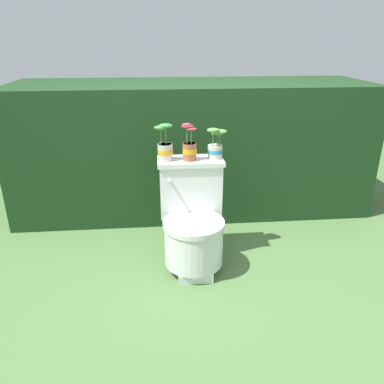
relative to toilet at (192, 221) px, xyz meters
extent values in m
plane|color=#4C703D|center=(0.09, -0.10, -0.33)|extent=(12.00, 12.00, 0.00)
cube|color=#193819|center=(0.09, 1.03, 0.24)|extent=(3.10, 0.93, 1.14)
cube|color=silver|center=(0.00, -0.09, -0.30)|extent=(0.23, 0.35, 0.07)
cylinder|color=silver|center=(0.00, -0.09, -0.13)|extent=(0.39, 0.39, 0.28)
cylinder|color=silver|center=(0.00, -0.09, 0.03)|extent=(0.41, 0.41, 0.04)
cube|color=silver|center=(0.00, 0.14, 0.18)|extent=(0.43, 0.20, 0.38)
cube|color=silver|center=(0.00, 0.14, 0.38)|extent=(0.45, 0.22, 0.03)
cylinder|color=silver|center=(-0.15, 0.02, 0.29)|extent=(0.02, 0.05, 0.02)
cylinder|color=beige|center=(-0.17, 0.14, 0.45)|extent=(0.10, 0.10, 0.11)
cylinder|color=orange|center=(-0.17, 0.14, 0.46)|extent=(0.10, 0.10, 0.03)
cylinder|color=#332319|center=(-0.17, 0.14, 0.50)|extent=(0.09, 0.09, 0.01)
cylinder|color=#4C753D|center=(-0.16, 0.12, 0.57)|extent=(0.01, 0.01, 0.11)
ellipsoid|color=#387F38|center=(-0.16, 0.12, 0.63)|extent=(0.09, 0.07, 0.03)
cylinder|color=#4C753D|center=(-0.20, 0.12, 0.56)|extent=(0.01, 0.01, 0.10)
ellipsoid|color=#387F38|center=(-0.20, 0.12, 0.62)|extent=(0.09, 0.06, 0.03)
cylinder|color=#9E5638|center=(-0.01, 0.13, 0.46)|extent=(0.09, 0.09, 0.12)
cylinder|color=orange|center=(-0.01, 0.13, 0.46)|extent=(0.10, 0.10, 0.04)
cylinder|color=#332319|center=(-0.01, 0.13, 0.51)|extent=(0.09, 0.09, 0.01)
cylinder|color=#4C753D|center=(0.00, 0.10, 0.56)|extent=(0.01, 0.01, 0.09)
ellipsoid|color=#93333D|center=(0.00, 0.10, 0.61)|extent=(0.07, 0.05, 0.02)
cylinder|color=#4C753D|center=(-0.03, 0.12, 0.57)|extent=(0.01, 0.01, 0.12)
ellipsoid|color=#93333D|center=(-0.03, 0.12, 0.64)|extent=(0.06, 0.04, 0.02)
cylinder|color=#4C753D|center=(-0.02, 0.12, 0.57)|extent=(0.01, 0.01, 0.11)
ellipsoid|color=#93333D|center=(-0.02, 0.12, 0.63)|extent=(0.08, 0.06, 0.02)
cylinder|color=beige|center=(0.17, 0.15, 0.44)|extent=(0.10, 0.10, 0.09)
cylinder|color=#2D84BC|center=(0.17, 0.15, 0.45)|extent=(0.10, 0.10, 0.03)
cylinder|color=#332319|center=(0.17, 0.15, 0.48)|extent=(0.09, 0.09, 0.01)
cylinder|color=#4C753D|center=(0.20, 0.13, 0.53)|extent=(0.01, 0.01, 0.09)
ellipsoid|color=#569342|center=(0.20, 0.13, 0.59)|extent=(0.10, 0.07, 0.03)
cylinder|color=#4C753D|center=(0.19, 0.17, 0.52)|extent=(0.01, 0.01, 0.07)
ellipsoid|color=#569342|center=(0.19, 0.17, 0.56)|extent=(0.08, 0.06, 0.02)
cylinder|color=#4C753D|center=(0.15, 0.12, 0.54)|extent=(0.01, 0.01, 0.10)
ellipsoid|color=#569342|center=(0.15, 0.12, 0.60)|extent=(0.09, 0.06, 0.03)
camera|label=1|loc=(-0.22, -2.29, 1.17)|focal=35.00mm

